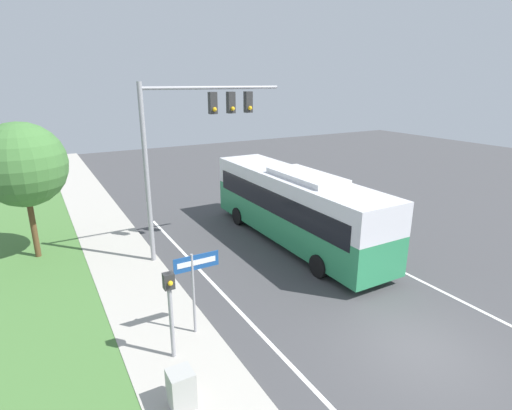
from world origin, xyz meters
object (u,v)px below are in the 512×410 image
(signal_gantry, at_px, (192,132))
(bus, at_px, (294,204))
(pedestrian_signal, at_px, (170,302))
(street_sign, at_px, (195,278))
(utility_cabinet, at_px, (181,389))

(signal_gantry, bearing_deg, bus, -13.08)
(signal_gantry, bearing_deg, pedestrian_signal, -116.70)
(signal_gantry, distance_m, pedestrian_signal, 8.14)
(street_sign, xyz_separation_m, utility_cabinet, (-1.42, -2.59, -1.35))
(bus, height_order, street_sign, bus)
(bus, relative_size, pedestrian_signal, 4.23)
(pedestrian_signal, xyz_separation_m, utility_cabinet, (-0.40, -1.81, -1.26))
(bus, height_order, signal_gantry, signal_gantry)
(street_sign, bearing_deg, bus, 34.51)
(signal_gantry, relative_size, street_sign, 2.75)
(street_sign, bearing_deg, utility_cabinet, -118.79)
(signal_gantry, distance_m, utility_cabinet, 10.33)
(street_sign, bearing_deg, pedestrian_signal, -142.68)
(bus, xyz_separation_m, street_sign, (-6.82, -4.69, 0.00))
(pedestrian_signal, bearing_deg, utility_cabinet, -102.53)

